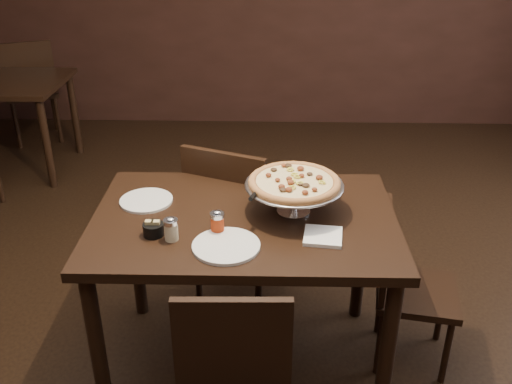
{
  "coord_description": "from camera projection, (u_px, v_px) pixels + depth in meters",
  "views": [
    {
      "loc": [
        0.11,
        -2.15,
        2.07
      ],
      "look_at": [
        0.05,
        0.07,
        0.93
      ],
      "focal_mm": 40.0,
      "sensor_mm": 36.0,
      "label": 1
    }
  ],
  "objects": [
    {
      "name": "dining_table",
      "position": [
        245.0,
        238.0,
        2.54
      ],
      "size": [
        1.34,
        0.9,
        0.83
      ],
      "rotation": [
        0.0,
        0.0,
        0.01
      ],
      "color": "black",
      "rests_on": "ground"
    },
    {
      "name": "pepper_flake_shaker",
      "position": [
        217.0,
        222.0,
        2.35
      ],
      "size": [
        0.06,
        0.06,
        0.1
      ],
      "color": "maroon",
      "rests_on": "dining_table"
    },
    {
      "name": "plate_near",
      "position": [
        226.0,
        246.0,
        2.27
      ],
      "size": [
        0.27,
        0.27,
        0.01
      ],
      "primitive_type": "cylinder",
      "color": "white",
      "rests_on": "dining_table"
    },
    {
      "name": "parmesan_shaker",
      "position": [
        171.0,
        229.0,
        2.3
      ],
      "size": [
        0.06,
        0.06,
        0.1
      ],
      "color": "beige",
      "rests_on": "dining_table"
    },
    {
      "name": "packet_caddy",
      "position": [
        153.0,
        229.0,
        2.34
      ],
      "size": [
        0.09,
        0.09,
        0.07
      ],
      "rotation": [
        0.0,
        0.0,
        -0.01
      ],
      "color": "black",
      "rests_on": "dining_table"
    },
    {
      "name": "chair_side",
      "position": [
        404.0,
        282.0,
        2.72
      ],
      "size": [
        0.44,
        0.44,
        0.81
      ],
      "rotation": [
        0.0,
        0.0,
        1.4
      ],
      "color": "black",
      "rests_on": "ground"
    },
    {
      "name": "serving_spatula",
      "position": [
        256.0,
        194.0,
        2.38
      ],
      "size": [
        0.15,
        0.15,
        0.02
      ],
      "rotation": [
        0.0,
        0.0,
        -0.31
      ],
      "color": "silver",
      "rests_on": "pizza_stand"
    },
    {
      "name": "bg_chair_far",
      "position": [
        31.0,
        87.0,
        5.24
      ],
      "size": [
        0.6,
        0.6,
        0.97
      ],
      "rotation": [
        0.0,
        0.0,
        3.57
      ],
      "color": "black",
      "rests_on": "ground"
    },
    {
      "name": "pizza_stand",
      "position": [
        294.0,
        183.0,
        2.46
      ],
      "size": [
        0.43,
        0.43,
        0.18
      ],
      "color": "silver",
      "rests_on": "dining_table"
    },
    {
      "name": "plate_left",
      "position": [
        146.0,
        201.0,
        2.61
      ],
      "size": [
        0.24,
        0.24,
        0.01
      ],
      "primitive_type": "cylinder",
      "color": "white",
      "rests_on": "dining_table"
    },
    {
      "name": "napkin_stack",
      "position": [
        323.0,
        236.0,
        2.33
      ],
      "size": [
        0.17,
        0.17,
        0.02
      ],
      "primitive_type": "cube",
      "rotation": [
        0.0,
        0.0,
        -0.12
      ],
      "color": "white",
      "rests_on": "dining_table"
    },
    {
      "name": "room",
      "position": [
        260.0,
        90.0,
        2.24
      ],
      "size": [
        6.04,
        7.04,
        2.84
      ],
      "color": "black",
      "rests_on": "ground"
    },
    {
      "name": "chair_far",
      "position": [
        235.0,
        219.0,
        3.07
      ],
      "size": [
        0.59,
        0.59,
        0.97
      ],
      "rotation": [
        0.0,
        0.0,
        2.76
      ],
      "color": "black",
      "rests_on": "ground"
    }
  ]
}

